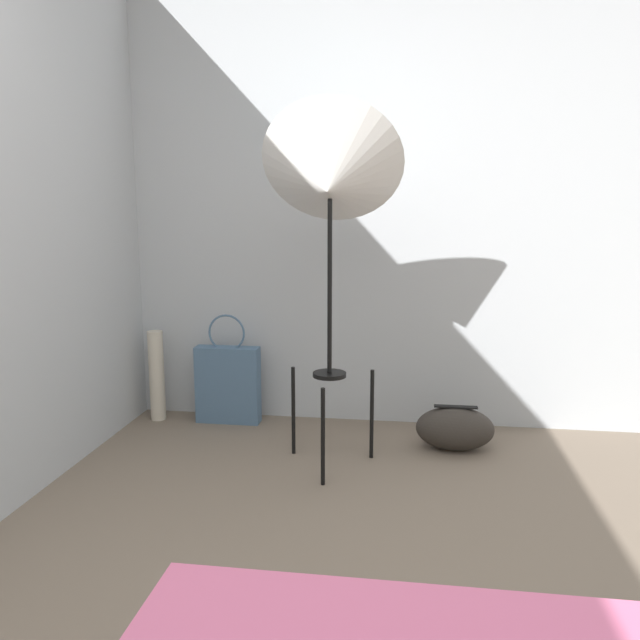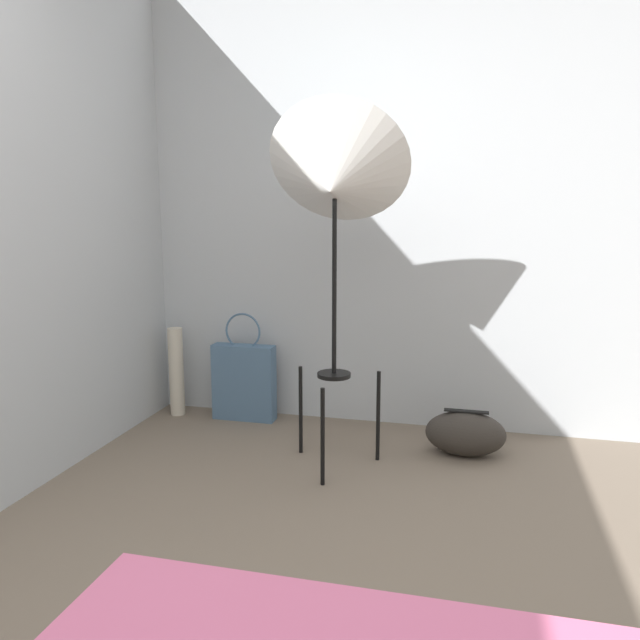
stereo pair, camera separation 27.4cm
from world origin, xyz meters
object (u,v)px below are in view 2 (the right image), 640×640
(duffel_bag, at_px, (465,433))
(photo_umbrella, at_px, (335,179))
(paper_roll, at_px, (176,372))
(tote_bag, at_px, (244,381))

(duffel_bag, bearing_deg, photo_umbrella, -155.47)
(photo_umbrella, xyz_separation_m, duffel_bag, (0.63, 0.29, -1.27))
(duffel_bag, relative_size, paper_roll, 0.75)
(photo_umbrella, xyz_separation_m, tote_bag, (-0.67, 0.54, -1.14))
(tote_bag, relative_size, paper_roll, 1.20)
(tote_bag, distance_m, paper_roll, 0.43)
(duffel_bag, height_order, paper_roll, paper_roll)
(duffel_bag, distance_m, paper_roll, 1.75)
(tote_bag, distance_m, duffel_bag, 1.33)
(duffel_bag, xyz_separation_m, paper_roll, (-1.73, 0.24, 0.15))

